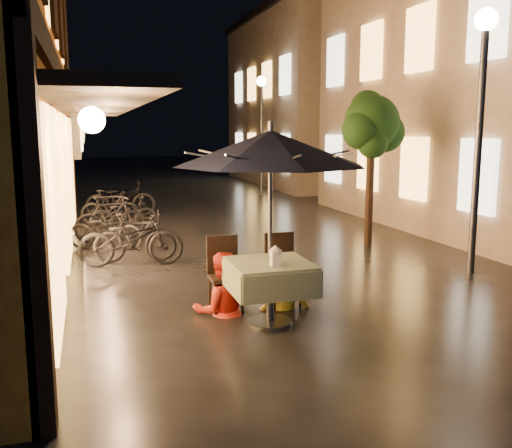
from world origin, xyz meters
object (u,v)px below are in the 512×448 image
object	(u,v)px
cafe_table	(270,277)
patio_umbrella	(270,148)
person_orange	(221,254)
bicycle_0	(131,239)
streetlamp_near	(482,94)
table_lantern	(275,254)
person_yellow	(285,258)

from	to	relation	value
cafe_table	patio_umbrella	bearing A→B (deg)	26.57
person_orange	cafe_table	bearing A→B (deg)	129.59
cafe_table	patio_umbrella	size ratio (longest dim) A/B	0.40
bicycle_0	cafe_table	bearing A→B (deg)	-153.20
streetlamp_near	person_orange	xyz separation A→B (m)	(-4.46, -0.85, -2.13)
table_lantern	bicycle_0	world-z (taller)	table_lantern
streetlamp_near	cafe_table	size ratio (longest dim) A/B	4.27
streetlamp_near	person_orange	size ratio (longest dim) A/B	2.70
table_lantern	patio_umbrella	bearing A→B (deg)	90.00
person_orange	bicycle_0	world-z (taller)	person_orange
cafe_table	person_yellow	bearing A→B (deg)	55.50
person_orange	table_lantern	bearing A→B (deg)	121.68
cafe_table	person_orange	size ratio (longest dim) A/B	0.63
person_orange	bicycle_0	distance (m)	3.11
bicycle_0	table_lantern	bearing A→B (deg)	-154.29
person_yellow	cafe_table	bearing A→B (deg)	61.65
patio_umbrella	bicycle_0	bearing A→B (deg)	111.51
table_lantern	person_orange	world-z (taller)	person_orange
cafe_table	person_yellow	size ratio (longest dim) A/B	0.72
streetlamp_near	person_yellow	bearing A→B (deg)	-166.07
cafe_table	person_orange	bearing A→B (deg)	128.21
table_lantern	bicycle_0	size ratio (longest dim) A/B	0.14
cafe_table	table_lantern	world-z (taller)	table_lantern
streetlamp_near	patio_umbrella	bearing A→B (deg)	-160.00
cafe_table	bicycle_0	world-z (taller)	bicycle_0
person_yellow	bicycle_0	bearing A→B (deg)	-53.09
patio_umbrella	person_yellow	world-z (taller)	patio_umbrella
person_yellow	streetlamp_near	bearing A→B (deg)	-159.92
person_yellow	patio_umbrella	bearing A→B (deg)	61.65
streetlamp_near	table_lantern	size ratio (longest dim) A/B	16.92
cafe_table	person_orange	xyz separation A→B (m)	(-0.47, 0.60, 0.20)
patio_umbrella	table_lantern	size ratio (longest dim) A/B	9.84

